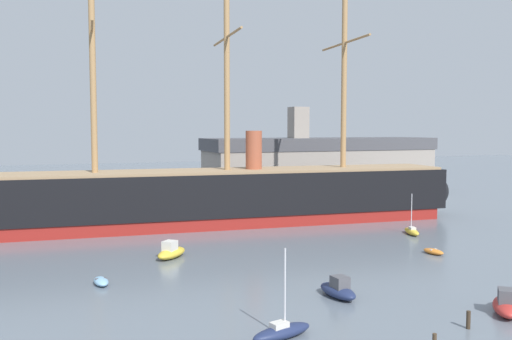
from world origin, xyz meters
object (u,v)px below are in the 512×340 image
motorboat_near_centre (338,290)px  sailboat_foreground_left (282,331)px  dinghy_distant_centre (229,209)px  mooring_piling_midwater (468,320)px  dinghy_far_right (419,211)px  motorboat_foreground_right (507,305)px  dinghy_mid_right (433,251)px  motorboat_alongside_bow (171,252)px  dockside_warehouse_right (320,167)px  sailboat_alongside_stern (412,231)px  dinghy_mid_left (101,281)px  tall_ship (227,196)px  dinghy_far_left (23,234)px

motorboat_near_centre → sailboat_foreground_left: bearing=-140.6°
dinghy_distant_centre → mooring_piling_midwater: mooring_piling_midwater is taller
dinghy_distant_centre → dinghy_far_right: bearing=-23.3°
motorboat_foreground_right → dinghy_mid_right: bearing=66.3°
motorboat_alongside_bow → dockside_warehouse_right: 57.14m
sailboat_foreground_left → motorboat_foreground_right: sailboat_foreground_left is taller
motorboat_foreground_right → dockside_warehouse_right: 70.36m
sailboat_alongside_stern → dockside_warehouse_right: (7.91, 39.80, 5.35)m
motorboat_near_centre → dinghy_distant_centre: 47.00m
motorboat_near_centre → dinghy_mid_left: 20.10m
tall_ship → dinghy_far_right: size_ratio=32.92×
sailboat_alongside_stern → dinghy_far_right: sailboat_alongside_stern is taller
motorboat_alongside_bow → sailboat_alongside_stern: 31.21m
dinghy_distant_centre → dockside_warehouse_right: 27.16m
tall_ship → dinghy_far_left: (-26.52, 1.03, -3.82)m
tall_ship → dinghy_mid_left: size_ratio=28.42×
sailboat_alongside_stern → dinghy_distant_centre: (-15.45, 27.06, -0.10)m
tall_ship → dinghy_far_right: bearing=-1.1°
motorboat_foreground_right → dinghy_mid_right: (7.66, 17.44, -0.37)m
mooring_piling_midwater → sailboat_foreground_left: bearing=166.7°
sailboat_foreground_left → dinghy_distant_centre: 54.66m
motorboat_near_centre → mooring_piling_midwater: size_ratio=3.57×
motorboat_alongside_bow → sailboat_alongside_stern: size_ratio=0.86×
motorboat_near_centre → mooring_piling_midwater: bearing=-63.1°
motorboat_foreground_right → dinghy_mid_left: (-26.58, 18.27, -0.35)m
dinghy_mid_right → mooring_piling_midwater: bearing=-123.4°
sailboat_foreground_left → dinghy_mid_right: 29.34m
sailboat_alongside_stern → motorboat_near_centre: bearing=-138.1°
motorboat_foreground_right → dockside_warehouse_right: (20.25, 67.19, 5.12)m
dinghy_far_left → dockside_warehouse_right: 58.87m
dinghy_mid_right → dinghy_far_left: (-41.23, 26.59, -0.06)m
sailboat_alongside_stern → mooring_piling_midwater: sailboat_alongside_stern is taller
tall_ship → motorboat_alongside_bow: size_ratio=17.40×
tall_ship → mooring_piling_midwater: size_ratio=63.79×
dinghy_distant_centre → dockside_warehouse_right: size_ratio=0.06×
dinghy_mid_right → sailboat_alongside_stern: bearing=64.8°
motorboat_near_centre → dinghy_far_left: 43.52m
dinghy_mid_left → motorboat_alongside_bow: motorboat_alongside_bow is taller
motorboat_alongside_bow → dinghy_far_left: motorboat_alongside_bow is taller
dinghy_distant_centre → dockside_warehouse_right: dockside_warehouse_right is taller
dinghy_mid_right → mooring_piling_midwater: 22.48m
dinghy_distant_centre → mooring_piling_midwater: size_ratio=2.48×
motorboat_alongside_bow → dinghy_far_right: motorboat_alongside_bow is taller
sailboat_alongside_stern → mooring_piling_midwater: size_ratio=4.27×
sailboat_foreground_left → dockside_warehouse_right: size_ratio=0.12×
mooring_piling_midwater → dockside_warehouse_right: (24.96, 68.53, 5.18)m
motorboat_near_centre → sailboat_alongside_stern: size_ratio=0.84×
dinghy_mid_left → dinghy_mid_right: bearing=-1.4°
mooring_piling_midwater → dockside_warehouse_right: dockside_warehouse_right is taller
dinghy_distant_centre → dinghy_mid_left: bearing=-123.0°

